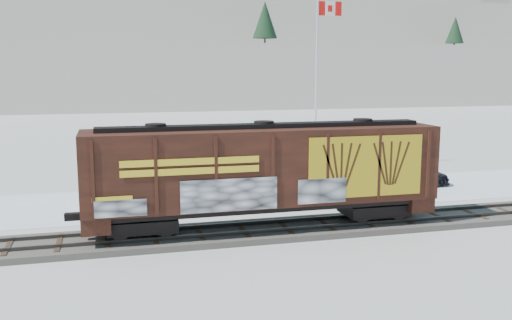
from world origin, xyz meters
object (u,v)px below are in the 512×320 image
object	(u,v)px
car_white	(363,184)
car_silver	(224,183)
flagpole	(317,108)
car_dark	(413,176)
hopper_railcar	(264,170)

from	to	relation	value
car_white	car_silver	bearing A→B (deg)	51.94
car_silver	car_white	world-z (taller)	car_white
flagpole	car_white	xyz separation A→B (m)	(-0.45, -9.00, -3.85)
car_silver	car_dark	world-z (taller)	car_silver
hopper_railcar	car_silver	xyz separation A→B (m)	(-0.15, 8.49, -2.28)
hopper_railcar	flagpole	xyz separation A→B (m)	(8.05, 14.58, 1.66)
flagpole	car_white	distance (m)	9.80
car_silver	car_dark	bearing A→B (deg)	-69.93
car_silver	car_white	distance (m)	8.28
flagpole	car_dark	world-z (taller)	flagpole
hopper_railcar	car_silver	world-z (taller)	hopper_railcar
hopper_railcar	car_dark	bearing A→B (deg)	32.58
car_white	car_dark	bearing A→B (deg)	-81.83
flagpole	car_dark	distance (m)	8.88
hopper_railcar	car_dark	size ratio (longest dim) A/B	3.31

